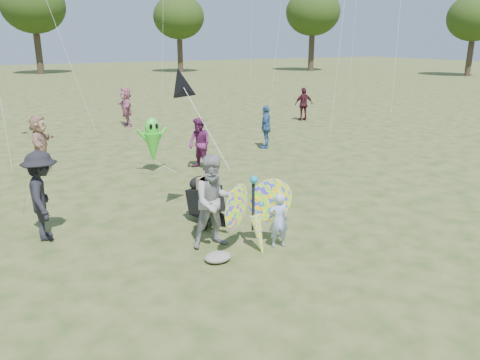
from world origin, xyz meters
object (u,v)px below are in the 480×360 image
crowd_e (200,144)px  butterfly_kite (255,214)px  alien_kite (153,142)px  crowd_b (43,196)px  crowd_d (40,144)px  crowd_c (266,127)px  jogging_stroller (204,197)px  child_girl (278,221)px  crowd_h (304,104)px  adult_man (215,202)px  crowd_j (126,107)px

crowd_e → butterfly_kite: bearing=-32.1°
crowd_e → butterfly_kite: (-1.54, -6.07, -0.05)m
butterfly_kite → alien_kite: size_ratio=1.00×
crowd_b → crowd_d: (0.60, 5.63, -0.04)m
crowd_c → crowd_e: 3.81m
crowd_e → jogging_stroller: bearing=-40.8°
butterfly_kite → alien_kite: (0.10, 6.39, 0.20)m
child_girl → crowd_d: crowd_d is taller
child_girl → crowd_h: (9.61, 12.20, 0.27)m
alien_kite → crowd_e: bearing=-12.3°
child_girl → crowd_d: bearing=-52.3°
crowd_b → crowd_c: 9.92m
crowd_c → butterfly_kite: (-5.01, -7.64, -0.05)m
crowd_d → crowd_e: bearing=-97.2°
crowd_b → crowd_e: crowd_b is taller
child_girl → adult_man: bearing=-15.7°
crowd_d → alien_kite: size_ratio=1.03×
adult_man → alien_kite: (0.71, 5.82, 0.02)m
crowd_e → alien_kite: 1.48m
crowd_c → crowd_j: size_ratio=0.89×
child_girl → crowd_b: crowd_b is taller
crowd_c → crowd_j: (-3.33, 7.28, 0.10)m
jogging_stroller → butterfly_kite: (0.26, -1.82, 0.16)m
child_girl → alien_kite: size_ratio=0.65×
jogging_stroller → crowd_j: bearing=64.1°
crowd_e → crowd_j: bearing=161.2°
crowd_d → crowd_j: size_ratio=0.98×
butterfly_kite → jogging_stroller: bearing=98.2°
crowd_d → crowd_e: size_ratio=1.09×
adult_man → crowd_e: adult_man is taller
adult_man → crowd_d: (-2.33, 7.68, -0.05)m
crowd_j → crowd_c: bearing=30.9°
crowd_h → crowd_j: bearing=-6.7°
adult_man → crowd_c: 9.03m
crowd_c → butterfly_kite: size_ratio=0.94×
adult_man → butterfly_kite: bearing=-37.5°
crowd_d → crowd_h: size_ratio=1.07×
crowd_b → crowd_e: size_ratio=1.14×
crowd_b → crowd_h: (13.63, 9.50, -0.10)m
adult_man → jogging_stroller: (0.35, 1.25, -0.33)m
crowd_d → jogging_stroller: size_ratio=1.60×
crowd_d → butterfly_kite: 8.76m
butterfly_kite → alien_kite: alien_kite is taller
crowd_h → alien_kite: (-9.99, -5.73, 0.13)m
adult_man → crowd_b: bearing=150.7°
child_girl → crowd_b: bearing=-18.5°
crowd_h → crowd_j: size_ratio=0.91×
adult_man → crowd_h: adult_man is taller
crowd_c → jogging_stroller: 7.86m
crowd_d → crowd_j: crowd_j is taller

